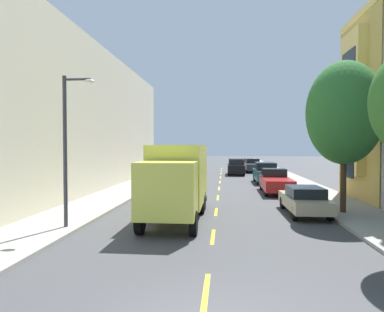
% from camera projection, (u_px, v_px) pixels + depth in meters
% --- Properties ---
extents(ground_plane, '(160.00, 160.00, 0.00)m').
position_uv_depth(ground_plane, '(220.00, 179.00, 36.18)').
color(ground_plane, '#424244').
extents(sidewalk_left, '(3.20, 120.00, 0.14)m').
position_uv_depth(sidewalk_left, '(149.00, 180.00, 34.85)').
color(sidewalk_left, '#A39E93').
rests_on(sidewalk_left, ground_plane).
extents(sidewalk_right, '(3.20, 120.00, 0.14)m').
position_uv_depth(sidewalk_right, '(294.00, 181.00, 33.52)').
color(sidewalk_right, '#A39E93').
rests_on(sidewalk_right, ground_plane).
extents(lane_centerline_dashes, '(0.14, 47.20, 0.01)m').
position_uv_depth(lane_centerline_dashes, '(219.00, 185.00, 30.70)').
color(lane_centerline_dashes, yellow).
rests_on(lane_centerline_dashes, ground_plane).
extents(apartment_block_opposite, '(10.00, 36.00, 10.96)m').
position_uv_depth(apartment_block_opposite, '(45.00, 120.00, 27.34)').
color(apartment_block_opposite, beige).
rests_on(apartment_block_opposite, ground_plane).
extents(street_tree_second, '(3.70, 3.70, 7.59)m').
position_uv_depth(street_tree_second, '(344.00, 113.00, 17.34)').
color(street_tree_second, '#47331E').
rests_on(street_tree_second, sidewalk_right).
extents(street_lamp, '(1.35, 0.28, 6.20)m').
position_uv_depth(street_lamp, '(69.00, 139.00, 14.22)').
color(street_lamp, '#38383D').
rests_on(street_lamp, sidewalk_left).
extents(delivery_box_truck, '(2.44, 7.60, 3.52)m').
position_uv_depth(delivery_box_truck, '(178.00, 177.00, 16.60)').
color(delivery_box_truck, '#D8D84C').
rests_on(delivery_box_truck, ground_plane).
extents(parked_pickup_red, '(2.07, 5.33, 1.73)m').
position_uv_depth(parked_pickup_red, '(276.00, 182.00, 25.66)').
color(parked_pickup_red, '#AD1E1E').
rests_on(parked_pickup_red, ground_plane).
extents(parked_sedan_champagne, '(1.88, 4.53, 1.43)m').
position_uv_depth(parked_sedan_champagne, '(304.00, 200.00, 17.53)').
color(parked_sedan_champagne, tan).
rests_on(parked_sedan_champagne, ground_plane).
extents(parked_hatchback_orange, '(1.78, 4.02, 1.50)m').
position_uv_depth(parked_hatchback_orange, '(172.00, 175.00, 32.52)').
color(parked_hatchback_orange, orange).
rests_on(parked_hatchback_orange, ground_plane).
extents(parked_pickup_white, '(2.04, 5.32, 1.73)m').
position_uv_depth(parked_pickup_white, '(191.00, 164.00, 49.57)').
color(parked_pickup_white, silver).
rests_on(parked_pickup_white, ground_plane).
extents(parked_pickup_charcoal, '(2.06, 5.32, 1.73)m').
position_uv_depth(parked_pickup_charcoal, '(253.00, 166.00, 45.93)').
color(parked_pickup_charcoal, '#333338').
rests_on(parked_pickup_charcoal, ground_plane).
extents(parked_sedan_burgundy, '(1.85, 4.52, 1.43)m').
position_uv_depth(parked_sedan_burgundy, '(249.00, 163.00, 56.22)').
color(parked_sedan_burgundy, maroon).
rests_on(parked_sedan_burgundy, ground_plane).
extents(parked_suv_teal, '(1.96, 4.80, 1.93)m').
position_uv_depth(parked_suv_teal, '(265.00, 172.00, 32.38)').
color(parked_suv_teal, '#195B60').
rests_on(parked_suv_teal, ground_plane).
extents(moving_black_sedan, '(1.95, 4.80, 1.93)m').
position_uv_depth(moving_black_sedan, '(236.00, 167.00, 41.49)').
color(moving_black_sedan, black).
rests_on(moving_black_sedan, ground_plane).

